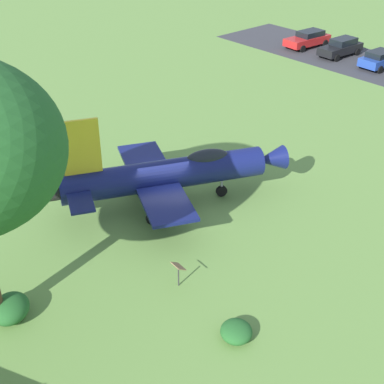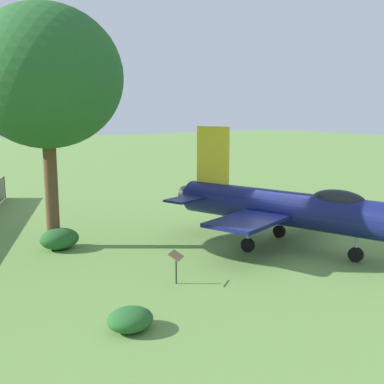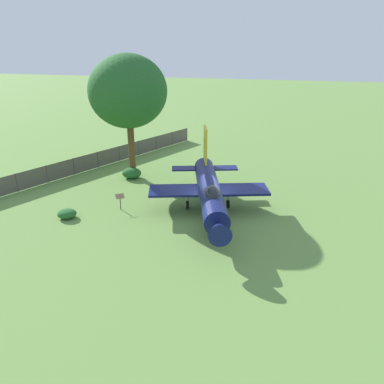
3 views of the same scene
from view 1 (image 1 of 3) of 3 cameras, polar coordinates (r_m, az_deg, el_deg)
name	(u,v)px [view 1 (image 1 of 3)]	position (r m, az deg, el deg)	size (l,w,h in m)	color
ground_plane	(165,205)	(28.39, -2.82, -1.37)	(200.00, 200.00, 0.00)	#668E42
display_jet	(171,173)	(27.52, -2.24, 1.99)	(8.51, 12.07, 5.26)	#111951
shrub_near_fence	(236,332)	(21.00, 4.62, -14.24)	(1.29, 1.20, 0.61)	#235B26
shrub_by_tree	(10,308)	(22.70, -18.34, -11.41)	(1.70, 1.43, 0.91)	#235B26
info_plaque	(178,269)	(22.76, -1.42, -8.02)	(0.72, 0.67, 1.14)	#333333
parked_car_blue	(381,59)	(50.98, 19.03, 12.95)	(4.05, 4.47, 1.48)	#23429E
parked_car_black	(341,47)	(53.25, 15.21, 14.31)	(4.13, 4.60, 1.57)	black
parked_car_red	(308,39)	(55.37, 11.94, 15.30)	(4.29, 4.89, 1.50)	red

